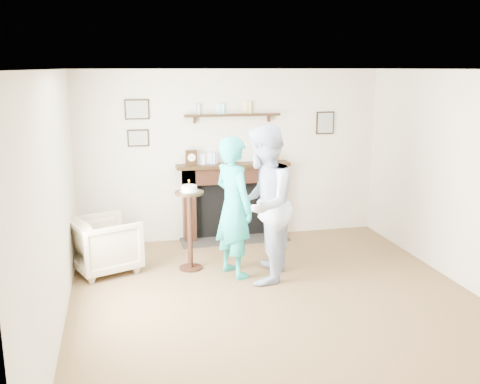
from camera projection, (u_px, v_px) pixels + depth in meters
name	position (u px, v px, depth m)	size (l,w,h in m)	color
ground	(280.00, 305.00, 5.81)	(5.00, 5.00, 0.00)	brown
room_shell	(264.00, 148.00, 6.10)	(4.54, 5.02, 2.52)	beige
armchair	(107.00, 271.00, 6.79)	(0.75, 0.77, 0.70)	#C4B892
man	(262.00, 279.00, 6.52)	(0.91, 0.71, 1.88)	silver
woman	(234.00, 274.00, 6.68)	(0.63, 0.42, 1.73)	teal
pedestal_table	(190.00, 215.00, 6.70)	(0.36, 0.36, 1.17)	black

